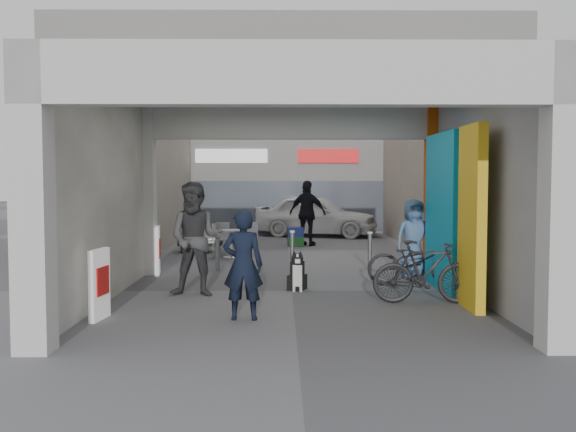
{
  "coord_description": "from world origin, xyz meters",
  "views": [
    {
      "loc": [
        -0.18,
        -11.26,
        1.99
      ],
      "look_at": [
        -0.06,
        1.0,
        1.27
      ],
      "focal_mm": 40.0,
      "sensor_mm": 36.0,
      "label": 1
    }
  ],
  "objects_px": {
    "border_collie": "(297,275)",
    "white_van": "(316,216)",
    "bicycle_front": "(416,261)",
    "man_back_turned": "(196,239)",
    "man_crates": "(307,213)",
    "man_elderly": "(414,238)",
    "bicycle_rear": "(426,272)",
    "cafe_set": "(228,245)",
    "man_with_dog": "(243,265)",
    "produce_stand": "(201,241)"
  },
  "relations": [
    {
      "from": "border_collie",
      "to": "white_van",
      "type": "xyz_separation_m",
      "value": [
        0.91,
        10.75,
        0.43
      ]
    },
    {
      "from": "bicycle_front",
      "to": "white_van",
      "type": "xyz_separation_m",
      "value": [
        -1.29,
        10.25,
        0.25
      ]
    },
    {
      "from": "man_back_turned",
      "to": "white_van",
      "type": "xyz_separation_m",
      "value": [
        2.64,
        11.24,
        -0.25
      ]
    },
    {
      "from": "man_back_turned",
      "to": "man_crates",
      "type": "bearing_deg",
      "value": 80.08
    },
    {
      "from": "man_back_turned",
      "to": "man_elderly",
      "type": "distance_m",
      "value": 4.54
    },
    {
      "from": "bicycle_rear",
      "to": "white_van",
      "type": "distance_m",
      "value": 11.99
    },
    {
      "from": "cafe_set",
      "to": "bicycle_front",
      "type": "relative_size",
      "value": 0.79
    },
    {
      "from": "cafe_set",
      "to": "man_back_turned",
      "type": "bearing_deg",
      "value": -90.66
    },
    {
      "from": "bicycle_front",
      "to": "bicycle_rear",
      "type": "height_order",
      "value": "bicycle_rear"
    },
    {
      "from": "cafe_set",
      "to": "bicycle_front",
      "type": "bearing_deg",
      "value": -49.58
    },
    {
      "from": "cafe_set",
      "to": "man_crates",
      "type": "height_order",
      "value": "man_crates"
    },
    {
      "from": "man_elderly",
      "to": "man_crates",
      "type": "relative_size",
      "value": 0.82
    },
    {
      "from": "border_collie",
      "to": "bicycle_front",
      "type": "relative_size",
      "value": 0.41
    },
    {
      "from": "man_with_dog",
      "to": "white_van",
      "type": "relative_size",
      "value": 0.37
    },
    {
      "from": "man_with_dog",
      "to": "white_van",
      "type": "bearing_deg",
      "value": -96.36
    },
    {
      "from": "man_crates",
      "to": "white_van",
      "type": "relative_size",
      "value": 0.46
    },
    {
      "from": "produce_stand",
      "to": "white_van",
      "type": "distance_m",
      "value": 5.88
    },
    {
      "from": "man_crates",
      "to": "man_back_turned",
      "type": "bearing_deg",
      "value": 99.03
    },
    {
      "from": "produce_stand",
      "to": "man_back_turned",
      "type": "height_order",
      "value": "man_back_turned"
    },
    {
      "from": "produce_stand",
      "to": "man_with_dog",
      "type": "height_order",
      "value": "man_with_dog"
    },
    {
      "from": "border_collie",
      "to": "man_elderly",
      "type": "distance_m",
      "value": 2.83
    },
    {
      "from": "man_with_dog",
      "to": "man_back_turned",
      "type": "height_order",
      "value": "man_back_turned"
    },
    {
      "from": "bicycle_front",
      "to": "bicycle_rear",
      "type": "bearing_deg",
      "value": -178.9
    },
    {
      "from": "man_with_dog",
      "to": "man_crates",
      "type": "xyz_separation_m",
      "value": [
        1.3,
        9.9,
        0.19
      ]
    },
    {
      "from": "produce_stand",
      "to": "white_van",
      "type": "bearing_deg",
      "value": 49.66
    },
    {
      "from": "cafe_set",
      "to": "man_with_dog",
      "type": "distance_m",
      "value": 7.44
    },
    {
      "from": "border_collie",
      "to": "bicycle_rear",
      "type": "distance_m",
      "value": 2.35
    },
    {
      "from": "border_collie",
      "to": "man_crates",
      "type": "relative_size",
      "value": 0.37
    },
    {
      "from": "man_crates",
      "to": "white_van",
      "type": "distance_m",
      "value": 3.23
    },
    {
      "from": "produce_stand",
      "to": "bicycle_front",
      "type": "xyz_separation_m",
      "value": [
        4.68,
        -5.46,
        0.16
      ]
    },
    {
      "from": "produce_stand",
      "to": "bicycle_rear",
      "type": "bearing_deg",
      "value": -63.0
    },
    {
      "from": "border_collie",
      "to": "bicycle_rear",
      "type": "bearing_deg",
      "value": -8.84
    },
    {
      "from": "produce_stand",
      "to": "bicycle_front",
      "type": "distance_m",
      "value": 7.19
    },
    {
      "from": "bicycle_front",
      "to": "man_back_turned",
      "type": "bearing_deg",
      "value": 111.66
    },
    {
      "from": "man_crates",
      "to": "bicycle_rear",
      "type": "bearing_deg",
      "value": 124.29
    },
    {
      "from": "cafe_set",
      "to": "man_elderly",
      "type": "relative_size",
      "value": 0.88
    },
    {
      "from": "man_back_turned",
      "to": "man_elderly",
      "type": "height_order",
      "value": "man_back_turned"
    },
    {
      "from": "cafe_set",
      "to": "bicycle_rear",
      "type": "height_order",
      "value": "bicycle_rear"
    },
    {
      "from": "produce_stand",
      "to": "border_collie",
      "type": "bearing_deg",
      "value": -72.62
    },
    {
      "from": "border_collie",
      "to": "man_elderly",
      "type": "height_order",
      "value": "man_elderly"
    },
    {
      "from": "man_elderly",
      "to": "bicycle_front",
      "type": "xyz_separation_m",
      "value": [
        -0.16,
        -0.97,
        -0.33
      ]
    },
    {
      "from": "man_back_turned",
      "to": "bicycle_front",
      "type": "xyz_separation_m",
      "value": [
        3.93,
        0.99,
        -0.5
      ]
    },
    {
      "from": "man_crates",
      "to": "white_van",
      "type": "bearing_deg",
      "value": -73.31
    },
    {
      "from": "cafe_set",
      "to": "produce_stand",
      "type": "xyz_separation_m",
      "value": [
        -0.81,
        0.92,
        0.01
      ]
    },
    {
      "from": "man_elderly",
      "to": "bicycle_rear",
      "type": "distance_m",
      "value": 2.69
    },
    {
      "from": "bicycle_front",
      "to": "white_van",
      "type": "bearing_deg",
      "value": 14.76
    },
    {
      "from": "produce_stand",
      "to": "border_collie",
      "type": "xyz_separation_m",
      "value": [
        2.47,
        -5.96,
        -0.02
      ]
    },
    {
      "from": "man_elderly",
      "to": "white_van",
      "type": "bearing_deg",
      "value": 83.92
    },
    {
      "from": "cafe_set",
      "to": "produce_stand",
      "type": "distance_m",
      "value": 1.23
    },
    {
      "from": "produce_stand",
      "to": "man_elderly",
      "type": "bearing_deg",
      "value": -47.99
    }
  ]
}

